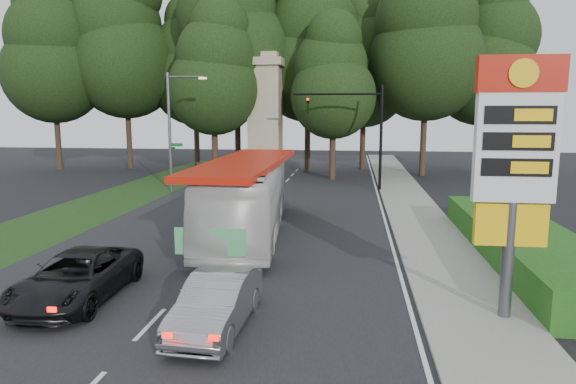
# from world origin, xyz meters

# --- Properties ---
(ground) EXTENTS (120.00, 120.00, 0.00)m
(ground) POSITION_xyz_m (0.00, 0.00, 0.00)
(ground) COLOR black
(ground) RESTS_ON ground
(road_surface) EXTENTS (14.00, 80.00, 0.02)m
(road_surface) POSITION_xyz_m (0.00, 12.00, 0.01)
(road_surface) COLOR black
(road_surface) RESTS_ON ground
(sidewalk_right) EXTENTS (3.00, 80.00, 0.12)m
(sidewalk_right) POSITION_xyz_m (8.50, 12.00, 0.06)
(sidewalk_right) COLOR gray
(sidewalk_right) RESTS_ON ground
(grass_verge_left) EXTENTS (5.00, 50.00, 0.02)m
(grass_verge_left) POSITION_xyz_m (-9.50, 18.00, 0.01)
(grass_verge_left) COLOR #193814
(grass_verge_left) RESTS_ON ground
(hedge) EXTENTS (3.00, 14.00, 1.20)m
(hedge) POSITION_xyz_m (11.50, 8.00, 0.60)
(hedge) COLOR #1E5416
(hedge) RESTS_ON ground
(gas_station_pylon) EXTENTS (2.10, 0.45, 6.85)m
(gas_station_pylon) POSITION_xyz_m (9.20, 1.99, 4.45)
(gas_station_pylon) COLOR #59595E
(gas_station_pylon) RESTS_ON ground
(traffic_signal_mast) EXTENTS (6.10, 0.35, 7.20)m
(traffic_signal_mast) POSITION_xyz_m (5.68, 24.00, 4.67)
(traffic_signal_mast) COLOR black
(traffic_signal_mast) RESTS_ON ground
(streetlight_signs) EXTENTS (2.75, 0.98, 8.00)m
(streetlight_signs) POSITION_xyz_m (-6.99, 22.01, 4.44)
(streetlight_signs) COLOR #59595E
(streetlight_signs) RESTS_ON ground
(monument) EXTENTS (3.00, 3.00, 10.05)m
(monument) POSITION_xyz_m (-2.00, 30.00, 5.10)
(monument) COLOR tan
(monument) RESTS_ON ground
(tree_far_west) EXTENTS (8.96, 8.96, 17.60)m
(tree_far_west) POSITION_xyz_m (-22.00, 33.00, 10.68)
(tree_far_west) COLOR #2D2116
(tree_far_west) RESTS_ON ground
(tree_west_mid) EXTENTS (9.80, 9.80, 19.25)m
(tree_west_mid) POSITION_xyz_m (-16.00, 35.00, 11.69)
(tree_west_mid) COLOR #2D2116
(tree_west_mid) RESTS_ON ground
(tree_west_near) EXTENTS (8.40, 8.40, 16.50)m
(tree_west_near) POSITION_xyz_m (-10.00, 37.00, 10.02)
(tree_west_near) COLOR #2D2116
(tree_west_near) RESTS_ON ground
(tree_center_left) EXTENTS (10.08, 10.08, 19.80)m
(tree_center_left) POSITION_xyz_m (-5.00, 33.00, 12.02)
(tree_center_left) COLOR #2D2116
(tree_center_left) RESTS_ON ground
(tree_center_right) EXTENTS (9.24, 9.24, 18.15)m
(tree_center_right) POSITION_xyz_m (1.00, 35.00, 11.02)
(tree_center_right) COLOR #2D2116
(tree_center_right) RESTS_ON ground
(tree_east_near) EXTENTS (8.12, 8.12, 15.95)m
(tree_east_near) POSITION_xyz_m (6.00, 37.00, 9.68)
(tree_east_near) COLOR #2D2116
(tree_east_near) RESTS_ON ground
(tree_east_mid) EXTENTS (9.52, 9.52, 18.70)m
(tree_east_mid) POSITION_xyz_m (11.00, 33.00, 11.35)
(tree_east_mid) COLOR #2D2116
(tree_east_mid) RESTS_ON ground
(tree_far_east) EXTENTS (8.68, 8.68, 17.05)m
(tree_far_east) POSITION_xyz_m (16.00, 35.00, 10.35)
(tree_far_east) COLOR #2D2116
(tree_far_east) RESTS_ON ground
(tree_monument_left) EXTENTS (7.28, 7.28, 14.30)m
(tree_monument_left) POSITION_xyz_m (-6.00, 29.00, 8.68)
(tree_monument_left) COLOR #2D2116
(tree_monument_left) RESTS_ON ground
(tree_monument_right) EXTENTS (6.72, 6.72, 13.20)m
(tree_monument_right) POSITION_xyz_m (3.50, 29.50, 8.01)
(tree_monument_right) COLOR #2D2116
(tree_monument_right) RESTS_ON ground
(transit_bus) EXTENTS (3.96, 12.32, 3.37)m
(transit_bus) POSITION_xyz_m (0.50, 10.40, 1.69)
(transit_bus) COLOR silver
(transit_bus) RESTS_ON ground
(sedan_silver) EXTENTS (1.65, 4.25, 1.38)m
(sedan_silver) POSITION_xyz_m (1.78, 0.51, 0.69)
(sedan_silver) COLOR #97999E
(sedan_silver) RESTS_ON ground
(suv_charcoal) EXTENTS (2.46, 5.11, 1.40)m
(suv_charcoal) POSITION_xyz_m (-2.80, 1.94, 0.70)
(suv_charcoal) COLOR black
(suv_charcoal) RESTS_ON ground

